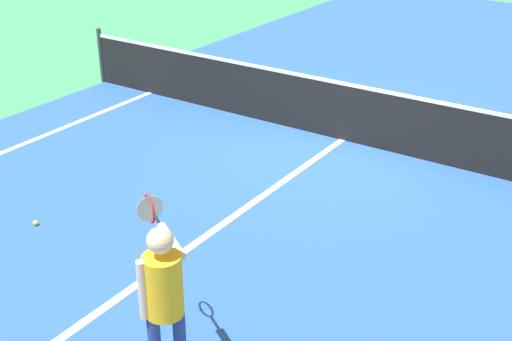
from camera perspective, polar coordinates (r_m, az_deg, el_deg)
name	(u,v)px	position (r m, az deg, el deg)	size (l,w,h in m)	color
ground_plane	(342,140)	(10.93, 7.29, 2.58)	(60.00, 60.00, 0.00)	#337F51
court_surface_inbounds	(342,140)	(10.93, 7.29, 2.59)	(10.62, 24.40, 0.00)	#234C93
line_center_service	(224,223)	(8.47, -2.69, -4.44)	(0.10, 6.40, 0.01)	white
net	(344,111)	(10.75, 7.44, 5.00)	(10.79, 0.09, 1.07)	#33383D
player_near	(163,291)	(5.64, -7.83, -10.03)	(0.95, 0.90, 1.59)	navy
tennis_ball_mid_court	(36,223)	(8.84, -18.10, -4.23)	(0.07, 0.07, 0.07)	#CCE033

